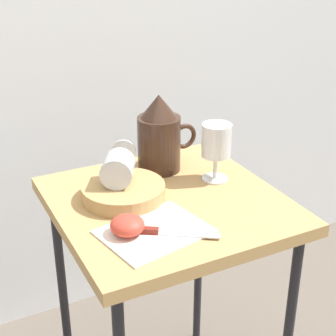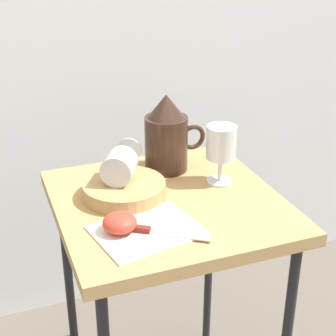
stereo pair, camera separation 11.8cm
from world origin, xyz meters
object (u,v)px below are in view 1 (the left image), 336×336
wine_glass_tipped_near (118,168)px  knife (153,231)px  apple_half_left (127,225)px  table (168,226)px  wine_glass_upright (216,144)px  basket_tray (123,192)px  pitcher (159,140)px

wine_glass_tipped_near → knife: bearing=-90.8°
apple_half_left → table: bearing=34.9°
wine_glass_upright → wine_glass_tipped_near: 0.25m
wine_glass_tipped_near → basket_tray: bearing=-77.3°
table → knife: bearing=-128.2°
wine_glass_upright → apple_half_left: bearing=-154.6°
apple_half_left → wine_glass_tipped_near: bearing=73.5°
basket_tray → pitcher: pitcher is taller
pitcher → wine_glass_upright: pitcher is taller
pitcher → knife: bearing=-118.5°
basket_tray → knife: 0.17m
pitcher → apple_half_left: 0.33m
table → basket_tray: 0.14m
wine_glass_upright → knife: 0.31m
table → pitcher: 0.22m
table → wine_glass_tipped_near: 0.18m
pitcher → basket_tray: bearing=-143.7°
table → wine_glass_upright: bearing=14.7°
basket_tray → pitcher: 0.19m
knife → table: bearing=51.8°
table → knife: knife is taller
wine_glass_tipped_near → pitcher: bearing=31.1°
wine_glass_upright → knife: size_ratio=0.79×
wine_glass_tipped_near → table: bearing=-36.1°
basket_tray → knife: bearing=-92.2°
knife → basket_tray: bearing=87.8°
table → pitcher: pitcher is taller
table → apple_half_left: apple_half_left is taller
pitcher → apple_half_left: pitcher is taller
apple_half_left → pitcher: bearing=52.3°
wine_glass_tipped_near → knife: (-0.00, -0.19, -0.06)m
pitcher → wine_glass_tipped_near: pitcher is taller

